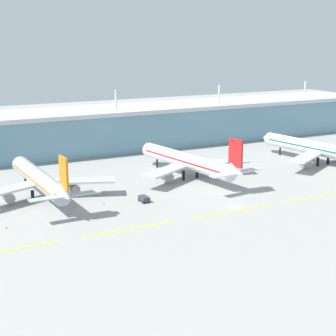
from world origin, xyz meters
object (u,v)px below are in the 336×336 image
airliner_center (188,161)px  airliner_far_middle (321,149)px  safety_cone_left_wingtip (6,227)px  pushback_tug (144,199)px  airliner_near_middle (40,180)px  safety_cone_right_wingtip (74,207)px  safety_cone_nose_front (104,203)px

airliner_center → airliner_far_middle: (60.27, -6.19, 0.01)m
airliner_far_middle → safety_cone_left_wingtip: airliner_far_middle is taller
pushback_tug → safety_cone_left_wingtip: pushback_tug is taller
airliner_near_middle → safety_cone_right_wingtip: 17.33m
airliner_near_middle → safety_cone_left_wingtip: 29.65m
airliner_center → safety_cone_right_wingtip: airliner_center is taller
pushback_tug → safety_cone_right_wingtip: size_ratio=6.29×
airliner_center → safety_cone_right_wingtip: 53.07m
airliner_far_middle → pushback_tug: bearing=-171.0°
pushback_tug → safety_cone_left_wingtip: bearing=-173.7°
airliner_far_middle → safety_cone_left_wingtip: (-132.96, -19.00, -6.10)m
airliner_center → safety_cone_left_wingtip: size_ratio=88.27×
safety_cone_left_wingtip → safety_cone_nose_front: size_ratio=1.00×
safety_cone_left_wingtip → safety_cone_nose_front: (32.25, 8.54, 0.00)m
airliner_far_middle → safety_cone_right_wingtip: (-110.46, -9.92, -6.10)m
airliner_far_middle → safety_cone_nose_front: size_ratio=96.38×
airliner_near_middle → safety_cone_nose_front: airliner_near_middle is taller
airliner_near_middle → safety_cone_left_wingtip: airliner_near_middle is taller
safety_cone_right_wingtip → safety_cone_left_wingtip: bearing=-158.0°
airliner_far_middle → safety_cone_nose_front: airliner_far_middle is taller
airliner_far_middle → safety_cone_nose_front: bearing=-174.1°
airliner_near_middle → pushback_tug: bearing=-33.8°
airliner_center → safety_cone_nose_front: 44.15m
airliner_near_middle → airliner_center: (56.44, 1.14, 0.00)m
airliner_near_middle → pushback_tug: (28.52, -19.09, -5.34)m
safety_cone_nose_front → airliner_near_middle: bearing=135.9°
airliner_near_middle → pushback_tug: airliner_near_middle is taller
airliner_center → airliner_far_middle: bearing=-5.9°
airliner_near_middle → airliner_far_middle: same height
safety_cone_left_wingtip → safety_cone_nose_front: same height
safety_cone_nose_front → safety_cone_right_wingtip: same height
airliner_far_middle → safety_cone_right_wingtip: size_ratio=96.38×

